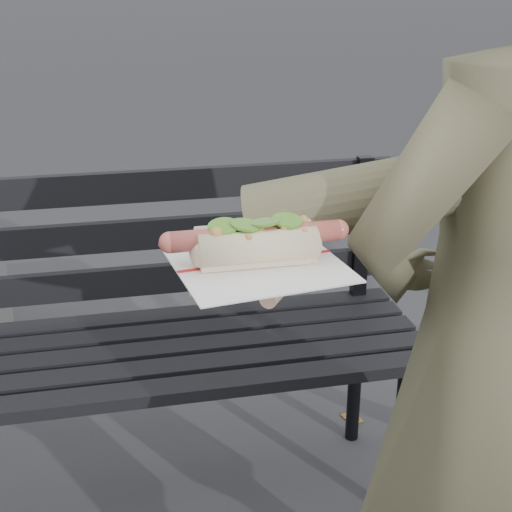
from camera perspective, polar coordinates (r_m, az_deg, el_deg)
The scene contains 3 objects.
park_bench at distance 1.82m, azimuth -11.29°, elevation -5.21°, with size 1.50×0.44×0.88m.
person at distance 1.16m, azimuth 18.51°, elevation -8.02°, with size 0.57×0.38×1.57m, color brown.
held_hotdog at distance 0.94m, azimuth 10.75°, elevation 4.26°, with size 0.63×0.31×0.20m.
Camera 1 is at (-0.05, -0.74, 1.35)m, focal length 50.00 mm.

